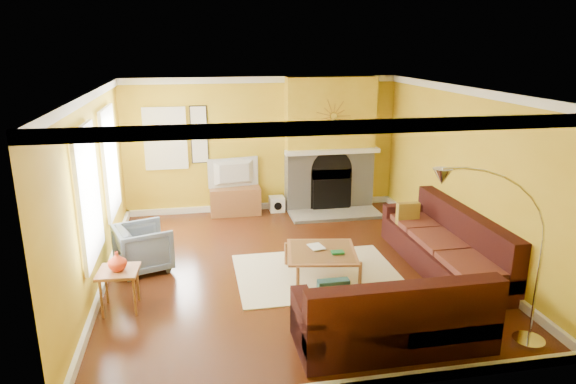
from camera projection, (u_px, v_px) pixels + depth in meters
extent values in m
cube|color=#582812|center=(290.00, 268.00, 7.91)|extent=(5.50, 6.00, 0.02)
cube|color=white|center=(291.00, 89.00, 7.15)|extent=(5.50, 6.00, 0.02)
cube|color=gold|center=(262.00, 145.00, 10.37)|extent=(5.50, 0.02, 2.70)
cube|color=gold|center=(353.00, 268.00, 4.69)|extent=(5.50, 0.02, 2.70)
cube|color=gold|center=(93.00, 193.00, 7.04)|extent=(0.02, 6.00, 2.70)
cube|color=gold|center=(464.00, 175.00, 8.02)|extent=(0.02, 6.00, 2.70)
cube|color=white|center=(109.00, 161.00, 8.23)|extent=(0.06, 1.22, 1.72)
cube|color=white|center=(87.00, 194.00, 6.44)|extent=(0.06, 1.22, 1.72)
cube|color=white|center=(165.00, 138.00, 9.93)|extent=(0.82, 0.06, 1.22)
cube|color=white|center=(199.00, 135.00, 10.04)|extent=(0.34, 0.04, 1.14)
cube|color=white|center=(333.00, 152.00, 10.21)|extent=(1.92, 0.22, 0.08)
cube|color=#9B9793|center=(335.00, 214.00, 10.26)|extent=(1.80, 0.70, 0.06)
cube|color=beige|center=(317.00, 273.00, 7.68)|extent=(2.40, 1.80, 0.02)
cube|color=#966036|center=(235.00, 201.00, 10.32)|extent=(1.00, 0.45, 0.55)
imported|color=black|center=(235.00, 173.00, 10.16)|extent=(1.03, 0.30, 0.59)
cube|color=white|center=(277.00, 204.00, 10.53)|extent=(0.30, 0.30, 0.30)
imported|color=slate|center=(143.00, 248.00, 7.75)|extent=(0.98, 0.97, 0.71)
imported|color=red|center=(117.00, 261.00, 6.49)|extent=(0.24, 0.24, 0.25)
imported|color=white|center=(310.00, 248.00, 7.60)|extent=(0.25, 0.30, 0.03)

